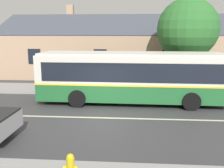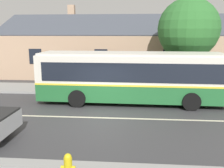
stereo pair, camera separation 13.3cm
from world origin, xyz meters
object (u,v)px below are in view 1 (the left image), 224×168
(bench_down_street, at_px, (117,84))
(street_tree_primary, at_px, (186,31))
(transit_bus, at_px, (131,76))
(fire_hydrant, at_px, (71,167))
(bench_by_building, at_px, (57,84))

(bench_down_street, relative_size, street_tree_primary, 0.23)
(transit_bus, relative_size, fire_hydrant, 13.26)
(bench_down_street, bearing_deg, street_tree_primary, 16.77)
(transit_bus, bearing_deg, bench_down_street, 109.55)
(transit_bus, distance_m, bench_down_street, 3.02)
(fire_hydrant, bearing_deg, street_tree_primary, 65.33)
(bench_down_street, bearing_deg, transit_bus, -70.45)
(transit_bus, distance_m, bench_by_building, 5.90)
(bench_by_building, bearing_deg, street_tree_primary, 10.19)
(transit_bus, relative_size, bench_down_street, 7.32)
(transit_bus, xyz_separation_m, bench_down_street, (-0.94, 2.66, -1.08))
(bench_by_building, xyz_separation_m, bench_down_street, (4.30, 0.17, -0.01))
(fire_hydrant, bearing_deg, bench_down_street, 85.90)
(bench_by_building, bearing_deg, fire_hydrant, -71.97)
(transit_bus, xyz_separation_m, street_tree_primary, (3.99, 4.14, 2.64))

